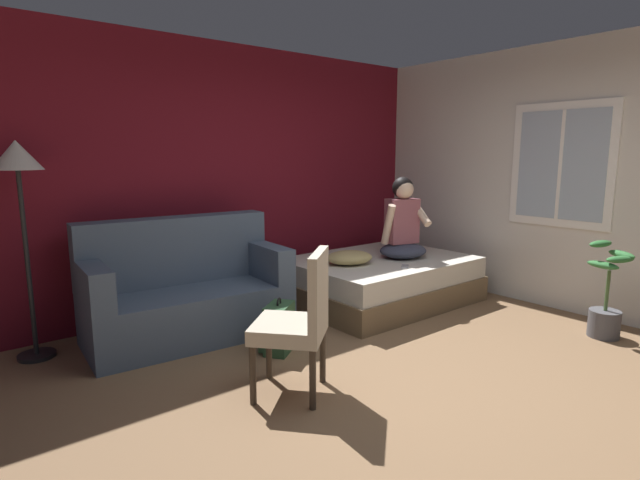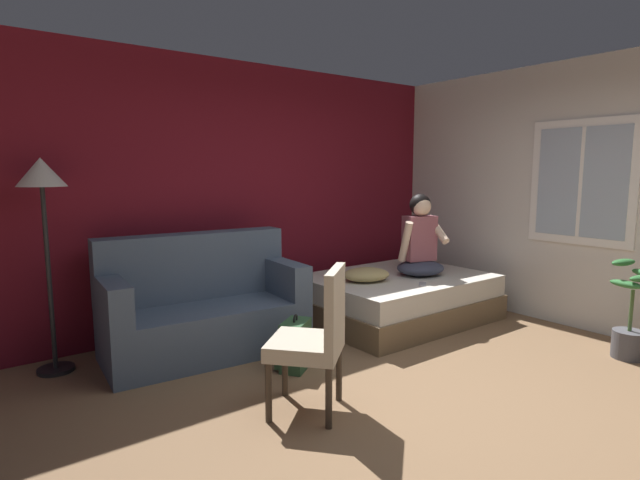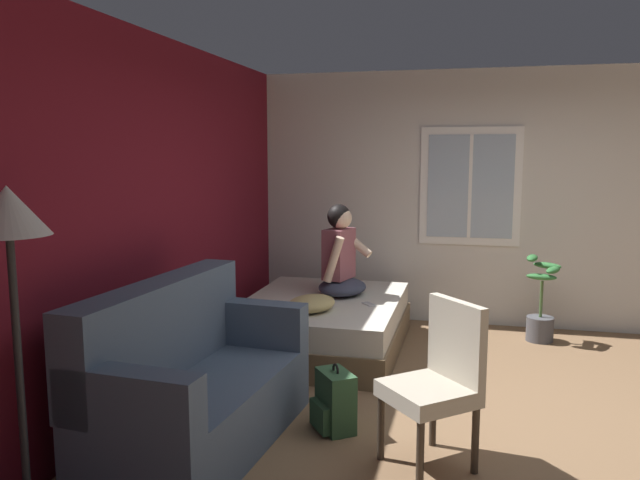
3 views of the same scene
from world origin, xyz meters
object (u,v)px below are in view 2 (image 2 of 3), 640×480
at_px(floor_lamp, 43,193).
at_px(cell_phone, 423,284).
at_px(bed, 397,297).
at_px(potted_plant, 630,324).
at_px(couch, 203,308).
at_px(side_chair, 316,335).
at_px(backpack, 294,346).
at_px(throw_pillow, 366,275).
at_px(person_seated, 420,242).

bearing_deg(floor_lamp, cell_phone, -19.26).
bearing_deg(bed, potted_plant, -69.64).
relative_size(couch, side_chair, 1.80).
relative_size(backpack, cell_phone, 3.18).
height_order(cell_phone, floor_lamp, floor_lamp).
bearing_deg(bed, cell_phone, -103.76).
bearing_deg(throw_pillow, floor_lamp, 166.79).
distance_m(bed, floor_lamp, 3.50).
distance_m(bed, person_seated, 0.65).
bearing_deg(bed, throw_pillow, -178.43).
distance_m(side_chair, cell_phone, 1.99).
bearing_deg(side_chair, backpack, 66.64).
bearing_deg(throw_pillow, bed, 1.57).
bearing_deg(cell_phone, couch, 28.88).
distance_m(floor_lamp, potted_plant, 4.92).
distance_m(person_seated, backpack, 2.02).
distance_m(cell_phone, floor_lamp, 3.44).
height_order(person_seated, potted_plant, person_seated).
bearing_deg(bed, side_chair, -149.27).
bearing_deg(cell_phone, bed, -53.00).
xyz_separation_m(bed, floor_lamp, (-3.23, 0.64, 1.19)).
height_order(side_chair, potted_plant, side_chair).
height_order(side_chair, backpack, side_chair).
height_order(couch, floor_lamp, floor_lamp).
bearing_deg(couch, backpack, -62.96).
distance_m(bed, backpack, 1.74).
height_order(bed, side_chair, side_chair).
relative_size(person_seated, cell_phone, 6.08).
height_order(bed, throw_pillow, throw_pillow).
bearing_deg(backpack, side_chair, -113.36).
relative_size(couch, backpack, 3.84).
height_order(backpack, floor_lamp, floor_lamp).
xyz_separation_m(backpack, floor_lamp, (-1.56, 1.12, 1.24)).
bearing_deg(floor_lamp, couch, -14.51).
distance_m(bed, throw_pillow, 0.56).
bearing_deg(floor_lamp, side_chair, -55.05).
bearing_deg(couch, side_chair, -85.39).
height_order(bed, potted_plant, potted_plant).
xyz_separation_m(person_seated, throw_pillow, (-0.67, 0.11, -0.29)).
distance_m(couch, potted_plant, 3.69).
bearing_deg(couch, bed, -9.28).
xyz_separation_m(backpack, potted_plant, (2.42, -1.54, 0.11)).
xyz_separation_m(throw_pillow, cell_phone, (0.35, -0.44, -0.07)).
distance_m(couch, person_seated, 2.39).
xyz_separation_m(side_chair, backpack, (0.30, 0.69, -0.34)).
relative_size(person_seated, backpack, 1.91).
bearing_deg(bed, couch, 170.72).
bearing_deg(backpack, bed, 16.05).
relative_size(person_seated, throw_pillow, 1.82).
bearing_deg(person_seated, throw_pillow, 170.34).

